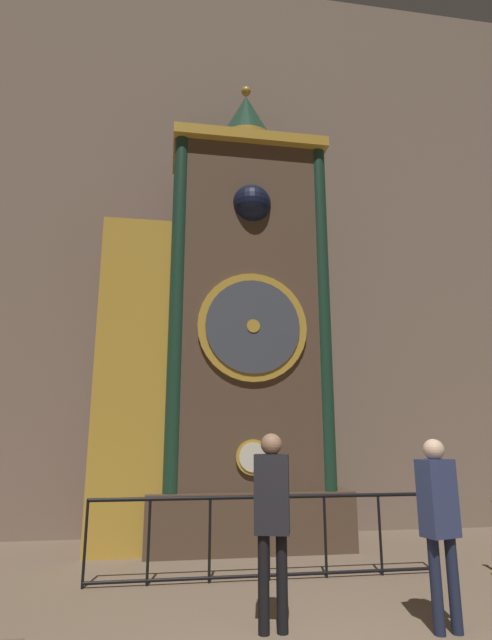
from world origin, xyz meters
TOP-DOWN VIEW (x-y plane):
  - cathedral_back_wall at (-0.09, 6.63)m, footprint 24.00×0.32m
  - clock_tower at (-0.27, 5.39)m, footprint 4.31×1.80m
  - railing_fence at (0.10, 3.35)m, footprint 4.69×0.05m
  - visitor_near at (-0.23, 1.57)m, footprint 0.39×0.31m
  - visitor_far at (1.39, 1.30)m, footprint 0.39×0.30m

SIDE VIEW (x-z plane):
  - railing_fence at x=0.10m, z-range 0.06..1.11m
  - visitor_far at x=1.39m, z-range 0.18..1.97m
  - visitor_near at x=-0.23m, z-range 0.19..2.03m
  - clock_tower at x=-0.27m, z-range -0.80..8.17m
  - cathedral_back_wall at x=-0.09m, z-range -0.01..12.65m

